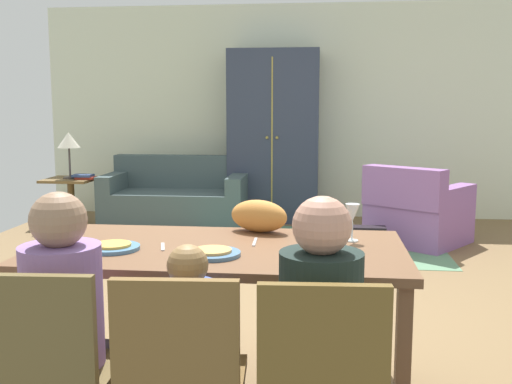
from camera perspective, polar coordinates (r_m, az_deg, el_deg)
ground_plane at (r=4.80m, az=1.18°, el=-9.13°), size 6.40×6.32×0.02m
back_wall at (r=7.79m, az=3.36°, el=7.66°), size 6.40×0.10×2.70m
dining_table at (r=2.86m, az=-3.49°, el=-6.64°), size 1.75×0.90×0.76m
plate_near_man at (r=2.85m, az=-13.52°, el=-5.20°), size 0.25×0.25×0.02m
pizza_near_man at (r=2.85m, az=-13.53°, el=-4.90°), size 0.17×0.17×0.01m
plate_near_child at (r=2.67m, az=-4.16°, el=-5.90°), size 0.25×0.25×0.02m
pizza_near_child at (r=2.66m, az=-4.17°, el=-5.58°), size 0.17×0.17×0.01m
plate_near_woman at (r=2.70m, az=6.26°, el=-5.74°), size 0.25×0.25×0.02m
wine_glass at (r=2.96m, az=9.19°, el=-2.15°), size 0.07×0.07×0.19m
fork at (r=2.85m, az=-8.89°, el=-5.19°), size 0.06×0.15×0.01m
knife at (r=2.92m, az=-0.11°, el=-4.78°), size 0.02×0.17×0.01m
dining_chair_man at (r=2.33m, az=-19.15°, el=-15.71°), size 0.44×0.44×0.87m
person_man at (r=2.47m, az=-17.53°, el=-13.69°), size 0.30×0.41×1.11m
dining_chair_child at (r=2.18m, az=-7.10°, el=-17.05°), size 0.45×0.45×0.87m
person_child at (r=2.35m, az=-6.26°, el=-16.61°), size 0.22×0.29×0.92m
dining_chair_woman at (r=2.12m, az=6.21°, el=-17.69°), size 0.44×0.44×0.87m
person_woman at (r=2.27m, az=6.07°, el=-15.28°), size 0.30×0.41×1.11m
cat at (r=3.15m, az=0.27°, el=-2.30°), size 0.36×0.27×0.17m
area_rug at (r=6.25m, az=5.55°, el=-4.95°), size 2.60×1.80×0.01m
couch at (r=7.24m, az=-7.56°, el=-0.75°), size 1.68×0.86×0.82m
armchair at (r=6.41m, az=15.08°, el=-1.98°), size 1.20×1.20×0.82m
armoire at (r=7.42m, az=1.72°, el=5.32°), size 1.10×0.59×2.10m
side_table at (r=7.38m, az=-17.24°, el=-0.31°), size 0.56×0.56×0.58m
table_lamp at (r=7.31m, az=-17.45°, el=4.59°), size 0.26×0.26×0.54m
book_lower at (r=7.23m, az=-15.91°, el=1.31°), size 0.22×0.16×0.03m
book_upper at (r=7.22m, az=-16.19°, el=1.52°), size 0.22×0.16×0.03m
handbag at (r=5.94m, az=10.72°, el=-4.49°), size 0.32×0.16×0.26m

